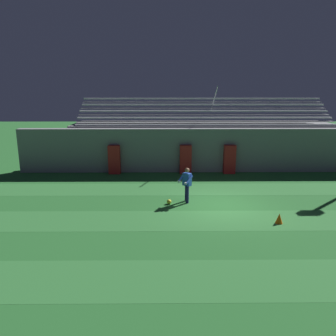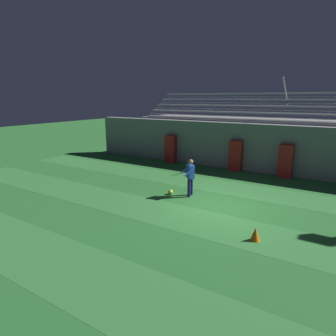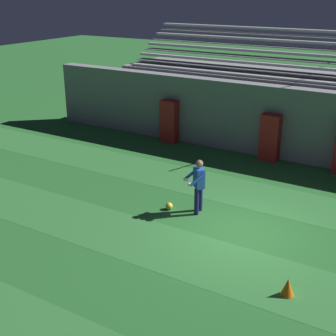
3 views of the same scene
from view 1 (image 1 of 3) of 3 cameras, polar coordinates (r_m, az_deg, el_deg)
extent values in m
plane|color=#286B2D|center=(15.42, 9.60, -6.47)|extent=(80.00, 80.00, 0.00)
cube|color=#337A38|center=(10.14, 15.71, -18.10)|extent=(28.00, 2.14, 0.01)
cube|color=#337A38|center=(13.84, 10.84, -8.91)|extent=(28.00, 2.14, 0.01)
cube|color=#337A38|center=(17.80, 8.20, -3.66)|extent=(28.00, 2.14, 0.01)
cube|color=gray|center=(21.27, 6.75, 3.11)|extent=(24.00, 0.60, 2.80)
cube|color=#B21E1E|center=(20.70, 3.08, 1.50)|extent=(0.73, 0.44, 1.81)
cube|color=#B21E1E|center=(21.06, 10.66, 1.49)|extent=(0.73, 0.44, 1.81)
cube|color=#B21E1E|center=(20.91, -9.33, 1.46)|extent=(0.73, 0.44, 1.81)
cube|color=gray|center=(23.56, 6.05, 4.27)|extent=(18.00, 3.90, 2.90)
cube|color=silver|center=(21.79, 6.62, 7.48)|extent=(17.10, 0.36, 0.10)
cube|color=gray|center=(21.62, 6.67, 6.82)|extent=(17.10, 0.60, 0.04)
cube|color=silver|center=(22.44, 6.43, 8.69)|extent=(17.10, 0.36, 0.10)
cube|color=gray|center=(22.27, 6.47, 8.05)|extent=(17.10, 0.60, 0.04)
cube|color=silver|center=(23.11, 6.25, 9.83)|extent=(17.10, 0.36, 0.10)
cube|color=gray|center=(22.92, 6.29, 9.22)|extent=(17.10, 0.60, 0.04)
cube|color=silver|center=(23.78, 6.08, 10.90)|extent=(17.10, 0.36, 0.10)
cube|color=gray|center=(23.59, 6.12, 10.32)|extent=(17.10, 0.60, 0.04)
cube|color=silver|center=(24.46, 5.91, 11.92)|extent=(17.10, 0.36, 0.10)
cube|color=gray|center=(24.27, 5.95, 11.36)|extent=(17.10, 0.60, 0.04)
cylinder|color=silver|center=(22.91, 8.06, 11.87)|extent=(0.06, 2.63, 1.65)
cylinder|color=#19194C|center=(15.44, 3.39, -4.66)|extent=(0.20, 0.20, 0.82)
cylinder|color=#19194C|center=(15.72, 3.21, -4.33)|extent=(0.20, 0.20, 0.82)
cube|color=#234CB2|center=(15.37, 3.34, -1.98)|extent=(0.44, 0.43, 0.60)
sphere|color=brown|center=(15.26, 3.36, -0.39)|extent=(0.22, 0.22, 0.22)
cylinder|color=#234CB2|center=(15.11, 3.73, -2.06)|extent=(0.39, 0.42, 0.37)
cylinder|color=#234CB2|center=(15.40, 2.31, -1.75)|extent=(0.39, 0.42, 0.37)
cube|color=silver|center=(15.02, 3.13, -2.67)|extent=(0.16, 0.16, 0.08)
cube|color=silver|center=(15.26, 1.95, -2.39)|extent=(0.16, 0.16, 0.08)
sphere|color=yellow|center=(15.38, 0.19, -5.90)|extent=(0.22, 0.22, 0.22)
cone|color=orange|center=(13.96, 18.79, -8.30)|extent=(0.30, 0.30, 0.42)
camera|label=2|loc=(7.63, 55.60, 0.04)|focal=30.00mm
camera|label=3|loc=(7.64, 64.21, 14.46)|focal=50.00mm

